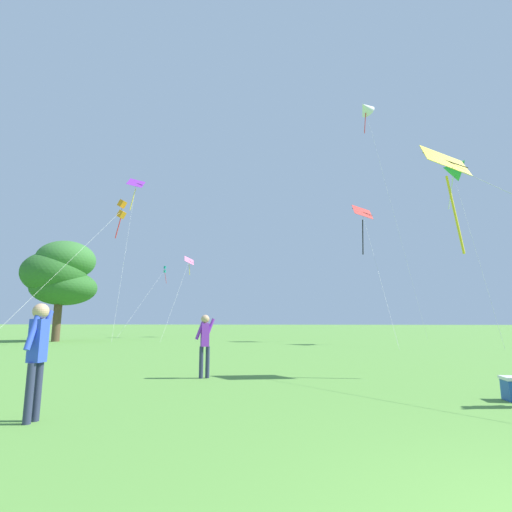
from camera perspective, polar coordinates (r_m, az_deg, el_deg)
The scene contains 11 objects.
kite_red_high at distance 31.73m, azimuth 15.46°, elevation 4.90°, with size 1.59×9.24×10.78m.
kite_orange_box at distance 28.73m, azimuth -19.25°, elevation 6.35°, with size 0.70×10.84×9.92m.
kite_yellow_diamond at distance 12.85m, azimuth 26.81°, elevation 10.39°, with size 2.69×8.78×6.88m.
kite_green_small at distance 31.52m, azimuth 26.92°, elevation 11.32°, with size 1.87×5.85×13.11m.
kite_purple_streamer at distance 43.32m, azimuth -17.44°, elevation 9.19°, with size 4.25×10.11×16.74m.
kite_white_distant at distance 46.80m, azimuth 15.80°, elevation 20.22°, with size 4.48×6.40×25.48m.
kite_teal_box at distance 49.17m, azimuth -13.38°, elevation -2.16°, with size 0.54×12.14×8.33m.
kite_pink_low at distance 37.73m, azimuth -9.97°, elevation -1.26°, with size 1.48×9.53×7.82m.
person_with_spool at distance 10.72m, azimuth -7.54°, elevation -12.12°, with size 0.51×0.32×1.66m.
person_in_red_shirt at distance 6.92m, azimuth -29.51°, elevation -11.90°, with size 0.24×0.56×1.75m.
tree_left_oak at distance 33.67m, azimuth -26.80°, elevation -2.46°, with size 5.17×5.57×7.70m.
Camera 1 is at (-2.37, -2.48, 1.47)m, focal length 27.16 mm.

